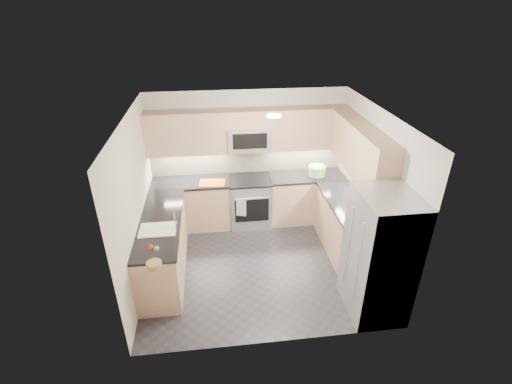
% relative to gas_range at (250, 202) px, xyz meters
% --- Properties ---
extents(floor, '(3.60, 3.20, 0.00)m').
position_rel_gas_range_xyz_m(floor, '(0.00, -1.28, -0.46)').
color(floor, '#26262C').
rests_on(floor, ground).
extents(ceiling, '(3.60, 3.20, 0.02)m').
position_rel_gas_range_xyz_m(ceiling, '(0.00, -1.28, 2.04)').
color(ceiling, beige).
rests_on(ceiling, wall_back).
extents(wall_back, '(3.60, 0.02, 2.50)m').
position_rel_gas_range_xyz_m(wall_back, '(0.00, 0.32, 0.79)').
color(wall_back, beige).
rests_on(wall_back, floor).
extents(wall_front, '(3.60, 0.02, 2.50)m').
position_rel_gas_range_xyz_m(wall_front, '(0.00, -2.88, 0.79)').
color(wall_front, beige).
rests_on(wall_front, floor).
extents(wall_left, '(0.02, 3.20, 2.50)m').
position_rel_gas_range_xyz_m(wall_left, '(-1.80, -1.28, 0.79)').
color(wall_left, beige).
rests_on(wall_left, floor).
extents(wall_right, '(0.02, 3.20, 2.50)m').
position_rel_gas_range_xyz_m(wall_right, '(1.80, -1.28, 0.79)').
color(wall_right, beige).
rests_on(wall_right, floor).
extents(base_cab_back_left, '(1.42, 0.60, 0.90)m').
position_rel_gas_range_xyz_m(base_cab_back_left, '(-1.09, 0.02, -0.01)').
color(base_cab_back_left, tan).
rests_on(base_cab_back_left, floor).
extents(base_cab_back_right, '(1.42, 0.60, 0.90)m').
position_rel_gas_range_xyz_m(base_cab_back_right, '(1.09, 0.02, -0.01)').
color(base_cab_back_right, tan).
rests_on(base_cab_back_right, floor).
extents(base_cab_right, '(0.60, 1.70, 0.90)m').
position_rel_gas_range_xyz_m(base_cab_right, '(1.50, -1.12, -0.01)').
color(base_cab_right, tan).
rests_on(base_cab_right, floor).
extents(base_cab_peninsula, '(0.60, 2.00, 0.90)m').
position_rel_gas_range_xyz_m(base_cab_peninsula, '(-1.50, -1.28, -0.01)').
color(base_cab_peninsula, tan).
rests_on(base_cab_peninsula, floor).
extents(countertop_back_left, '(1.42, 0.63, 0.04)m').
position_rel_gas_range_xyz_m(countertop_back_left, '(-1.09, 0.02, 0.47)').
color(countertop_back_left, black).
rests_on(countertop_back_left, base_cab_back_left).
extents(countertop_back_right, '(1.42, 0.63, 0.04)m').
position_rel_gas_range_xyz_m(countertop_back_right, '(1.09, 0.02, 0.47)').
color(countertop_back_right, black).
rests_on(countertop_back_right, base_cab_back_right).
extents(countertop_right, '(0.63, 1.70, 0.04)m').
position_rel_gas_range_xyz_m(countertop_right, '(1.50, -1.12, 0.47)').
color(countertop_right, black).
rests_on(countertop_right, base_cab_right).
extents(countertop_peninsula, '(0.63, 2.00, 0.04)m').
position_rel_gas_range_xyz_m(countertop_peninsula, '(-1.50, -1.28, 0.47)').
color(countertop_peninsula, black).
rests_on(countertop_peninsula, base_cab_peninsula).
extents(upper_cab_back, '(3.60, 0.35, 0.75)m').
position_rel_gas_range_xyz_m(upper_cab_back, '(0.00, 0.15, 1.37)').
color(upper_cab_back, tan).
rests_on(upper_cab_back, wall_back).
extents(upper_cab_right, '(0.35, 1.95, 0.75)m').
position_rel_gas_range_xyz_m(upper_cab_right, '(1.62, -1.00, 1.37)').
color(upper_cab_right, tan).
rests_on(upper_cab_right, wall_right).
extents(backsplash_back, '(3.60, 0.01, 0.51)m').
position_rel_gas_range_xyz_m(backsplash_back, '(0.00, 0.32, 0.74)').
color(backsplash_back, tan).
rests_on(backsplash_back, wall_back).
extents(backsplash_right, '(0.01, 2.30, 0.51)m').
position_rel_gas_range_xyz_m(backsplash_right, '(1.80, -0.82, 0.74)').
color(backsplash_right, tan).
rests_on(backsplash_right, wall_right).
extents(gas_range, '(0.76, 0.65, 0.91)m').
position_rel_gas_range_xyz_m(gas_range, '(0.00, 0.00, 0.00)').
color(gas_range, '#9FA2A7').
rests_on(gas_range, floor).
extents(range_cooktop, '(0.76, 0.65, 0.03)m').
position_rel_gas_range_xyz_m(range_cooktop, '(0.00, 0.00, 0.46)').
color(range_cooktop, black).
rests_on(range_cooktop, gas_range).
extents(oven_door_glass, '(0.62, 0.02, 0.45)m').
position_rel_gas_range_xyz_m(oven_door_glass, '(0.00, -0.33, -0.01)').
color(oven_door_glass, black).
rests_on(oven_door_glass, gas_range).
extents(oven_handle, '(0.60, 0.02, 0.02)m').
position_rel_gas_range_xyz_m(oven_handle, '(0.00, -0.35, 0.26)').
color(oven_handle, '#B2B5BA').
rests_on(oven_handle, gas_range).
extents(microwave, '(0.76, 0.40, 0.40)m').
position_rel_gas_range_xyz_m(microwave, '(0.00, 0.12, 1.24)').
color(microwave, '#A9ABB2').
rests_on(microwave, upper_cab_back).
extents(microwave_door, '(0.60, 0.01, 0.28)m').
position_rel_gas_range_xyz_m(microwave_door, '(0.00, -0.08, 1.24)').
color(microwave_door, black).
rests_on(microwave_door, microwave).
extents(refrigerator, '(0.70, 0.90, 1.80)m').
position_rel_gas_range_xyz_m(refrigerator, '(1.45, -2.43, 0.45)').
color(refrigerator, '#ABADB3').
rests_on(refrigerator, floor).
extents(fridge_handle_left, '(0.02, 0.02, 1.20)m').
position_rel_gas_range_xyz_m(fridge_handle_left, '(1.08, -2.61, 0.49)').
color(fridge_handle_left, '#B2B5BA').
rests_on(fridge_handle_left, refrigerator).
extents(fridge_handle_right, '(0.02, 0.02, 1.20)m').
position_rel_gas_range_xyz_m(fridge_handle_right, '(1.08, -2.25, 0.49)').
color(fridge_handle_right, '#B2B5BA').
rests_on(fridge_handle_right, refrigerator).
extents(sink_basin, '(0.52, 0.38, 0.16)m').
position_rel_gas_range_xyz_m(sink_basin, '(-1.50, -1.53, 0.42)').
color(sink_basin, white).
rests_on(sink_basin, base_cab_peninsula).
extents(faucet, '(0.03, 0.03, 0.28)m').
position_rel_gas_range_xyz_m(faucet, '(-1.24, -1.53, 0.62)').
color(faucet, silver).
rests_on(faucet, countertop_peninsula).
extents(utensil_bowl, '(0.33, 0.33, 0.18)m').
position_rel_gas_range_xyz_m(utensil_bowl, '(1.27, 0.01, 0.58)').
color(utensil_bowl, '#5AAF4B').
rests_on(utensil_bowl, countertop_back_right).
extents(cutting_board, '(0.49, 0.37, 0.01)m').
position_rel_gas_range_xyz_m(cutting_board, '(-0.70, -0.10, 0.49)').
color(cutting_board, '#D35113').
rests_on(cutting_board, countertop_back_left).
extents(fruit_basket, '(0.22, 0.22, 0.07)m').
position_rel_gas_range_xyz_m(fruit_basket, '(-1.45, -2.35, 0.52)').
color(fruit_basket, '#A17D4B').
rests_on(fruit_basket, countertop_peninsula).
extents(fruit_apple, '(0.08, 0.08, 0.08)m').
position_rel_gas_range_xyz_m(fruit_apple, '(-1.51, -2.10, 0.60)').
color(fruit_apple, '#AE1613').
rests_on(fruit_apple, fruit_basket).
extents(fruit_pear, '(0.06, 0.06, 0.06)m').
position_rel_gas_range_xyz_m(fruit_pear, '(-1.44, -2.13, 0.60)').
color(fruit_pear, '#62BC50').
rests_on(fruit_pear, fruit_basket).
extents(dish_towel_check, '(0.17, 0.07, 0.34)m').
position_rel_gas_range_xyz_m(dish_towel_check, '(-0.20, -0.37, 0.10)').
color(dish_towel_check, silver).
rests_on(dish_towel_check, oven_handle).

